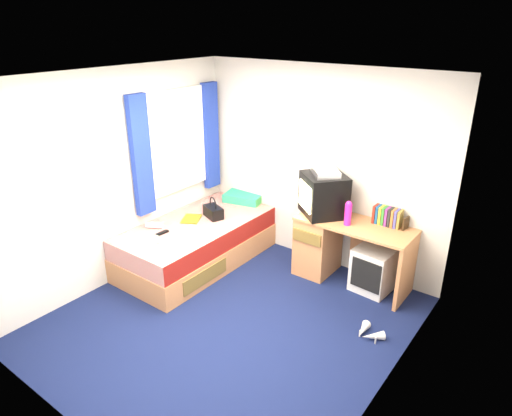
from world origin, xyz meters
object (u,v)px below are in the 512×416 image
Objects in this scene: magazine at (191,219)px; white_heels at (368,333)px; picture_frame at (406,223)px; pink_water_bottle at (348,214)px; handbag at (213,211)px; towel at (197,234)px; water_bottle at (154,225)px; desk at (332,244)px; remote_control at (162,233)px; colour_swatch_fan at (156,239)px; vcr at (325,172)px; aerosol_can at (342,212)px; crt_tv at (324,195)px; bed at (197,243)px; storage_cube at (373,269)px; pillow at (244,197)px.

magazine is 2.51m from white_heels.
pink_water_bottle is (-0.55, -0.27, 0.05)m from picture_frame.
picture_frame is 2.30m from handbag.
water_bottle is (-0.59, -0.12, -0.01)m from towel.
magazine is (-0.42, 0.33, -0.04)m from towel.
pink_water_bottle reaches higher than desk.
water_bottle is at bearing -96.04° from handbag.
pink_water_bottle reaches higher than handbag.
remote_control is (-0.40, -0.16, -0.04)m from towel.
magazine reaches higher than colour_swatch_fan.
towel is 1.41× the size of water_bottle.
vcr is 2.05m from colour_swatch_fan.
pink_water_bottle reaches higher than aerosol_can.
colour_swatch_fan is (-1.74, -1.24, -0.33)m from pink_water_bottle.
crt_tv is at bearing 44.68° from towel.
aerosol_can is at bearing 38.41° from towel.
bed is 0.52m from towel.
picture_frame reaches higher than storage_cube.
pillow is at bearing 80.52° from magazine.
storage_cube is at bearing 38.93° from crt_tv.
vcr is 1.79m from white_heels.
pillow is 1.23m from towel.
storage_cube is at bearing 35.36° from handbag.
desk is at bearing -6.81° from pillow.
pillow is at bearing 88.48° from bed.
remote_control is (-0.16, -0.71, -0.07)m from handbag.
colour_swatch_fan is (-0.09, -0.86, -0.07)m from handbag.
aerosol_can is (-0.43, -0.00, 0.58)m from storage_cube.
picture_frame is at bearing 20.13° from magazine.
magazine is 0.48m from water_bottle.
pillow is at bearing 87.53° from colour_swatch_fan.
colour_swatch_fan is at bearing -96.42° from crt_tv.
water_bottle reaches higher than white_heels.
pillow is 2.04× the size of pink_water_bottle.
water_bottle is at bearing 168.98° from remote_control.
vcr is 1.51m from handbag.
crt_tv reaches higher than aerosol_can.
handbag is 0.75m from water_bottle.
pillow is 2.28× the size of colour_swatch_fan.
desk is 1.99× the size of crt_tv.
handbag is (-1.42, -0.48, 0.21)m from desk.
white_heels is at bearing 6.86° from water_bottle.
remote_control reaches higher than bed.
pink_water_bottle reaches higher than magazine.
pillow is 0.88m from magazine.
aerosol_can reaches higher than magazine.
storage_cube is 2.47m from colour_swatch_fan.
bed is 8.12× the size of pink_water_bottle.
towel reaches higher than bed.
aerosol_can is 1.86m from magazine.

